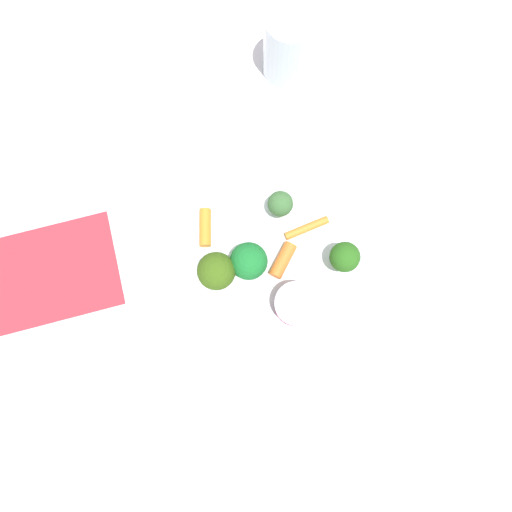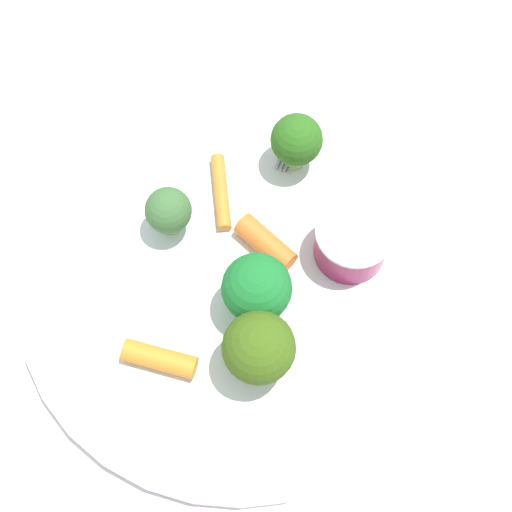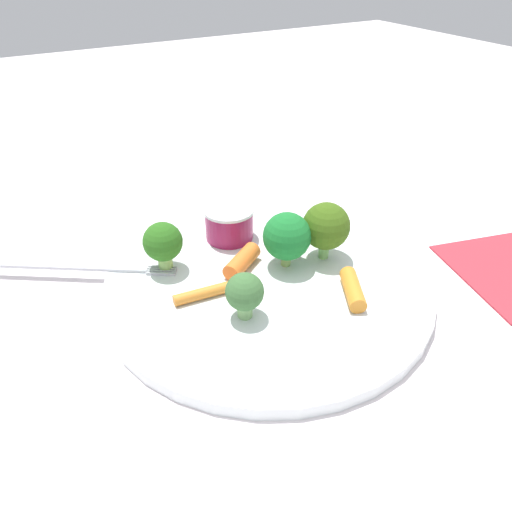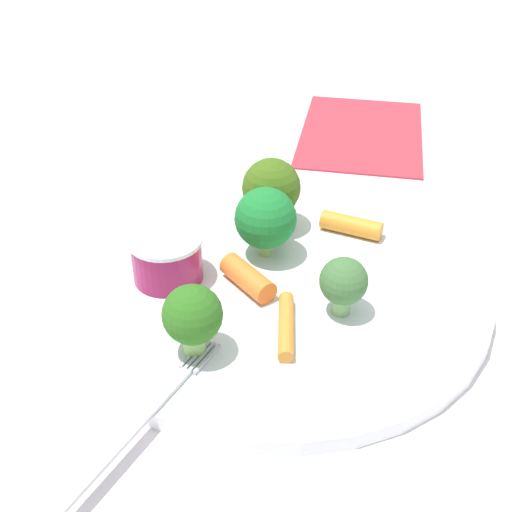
% 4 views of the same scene
% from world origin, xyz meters
% --- Properties ---
extents(ground_plane, '(2.40, 2.40, 0.00)m').
position_xyz_m(ground_plane, '(0.00, 0.00, 0.00)').
color(ground_plane, silver).
extents(plate, '(0.31, 0.31, 0.01)m').
position_xyz_m(plate, '(0.00, 0.00, 0.01)').
color(plate, white).
rests_on(plate, ground_plane).
extents(sauce_cup, '(0.05, 0.05, 0.03)m').
position_xyz_m(sauce_cup, '(-0.00, -0.08, 0.03)').
color(sauce_cup, '#8E1949').
rests_on(sauce_cup, plate).
extents(broccoli_floret_0, '(0.05, 0.05, 0.06)m').
position_xyz_m(broccoli_floret_0, '(-0.06, 0.00, 0.05)').
color(broccoli_floret_0, '#7EBA64').
rests_on(broccoli_floret_0, plate).
extents(broccoli_floret_1, '(0.05, 0.05, 0.06)m').
position_xyz_m(broccoli_floret_1, '(-0.02, -0.01, 0.04)').
color(broccoli_floret_1, '#8DB260').
rests_on(broccoli_floret_1, plate).
extents(broccoli_floret_2, '(0.03, 0.03, 0.04)m').
position_xyz_m(broccoli_floret_2, '(0.05, 0.04, 0.04)').
color(broccoli_floret_2, '#80B56B').
rests_on(broccoli_floret_2, plate).
extents(broccoli_floret_3, '(0.04, 0.04, 0.05)m').
position_xyz_m(broccoli_floret_3, '(0.08, -0.06, 0.04)').
color(broccoli_floret_3, '#94C665').
rests_on(broccoli_floret_3, plate).
extents(carrot_stick_0, '(0.05, 0.04, 0.02)m').
position_xyz_m(carrot_stick_0, '(0.02, -0.02, 0.02)').
color(carrot_stick_0, orange).
rests_on(carrot_stick_0, plate).
extents(carrot_stick_1, '(0.06, 0.02, 0.01)m').
position_xyz_m(carrot_stick_1, '(0.06, -0.00, 0.02)').
color(carrot_stick_1, orange).
rests_on(carrot_stick_1, plate).
extents(carrot_stick_2, '(0.04, 0.05, 0.02)m').
position_xyz_m(carrot_stick_2, '(-0.05, 0.06, 0.02)').
color(carrot_stick_2, orange).
rests_on(carrot_stick_2, plate).
extents(fork, '(0.16, 0.11, 0.00)m').
position_xyz_m(fork, '(0.15, -0.10, 0.01)').
color(fork, silver).
rests_on(fork, plate).
extents(drinking_glass, '(0.07, 0.07, 0.10)m').
position_xyz_m(drinking_glass, '(0.16, 0.22, 0.05)').
color(drinking_glass, silver).
rests_on(drinking_glass, ground_plane).
extents(napkin, '(0.21, 0.17, 0.00)m').
position_xyz_m(napkin, '(-0.26, 0.11, 0.00)').
color(napkin, '#AD2F3A').
rests_on(napkin, ground_plane).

